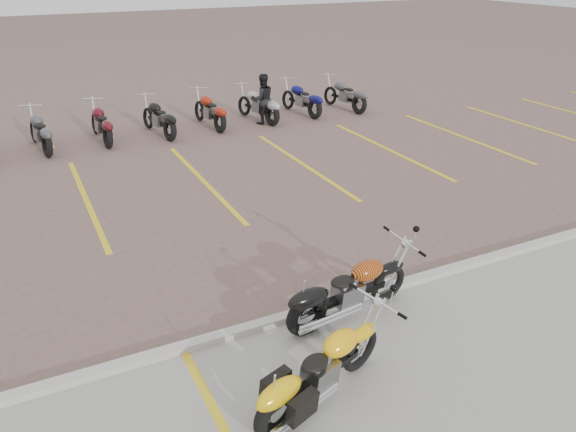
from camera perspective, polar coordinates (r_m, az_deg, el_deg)
name	(u,v)px	position (r m, az deg, el deg)	size (l,w,h in m)	color
ground	(274,253)	(10.26, -1.46, -3.73)	(100.00, 100.00, 0.00)	#725851
concrete_apron	(436,417)	(7.21, 14.81, -19.17)	(60.00, 5.00, 0.01)	#9E9B93
curb	(329,305)	(8.72, 4.18, -9.04)	(60.00, 0.18, 0.12)	#ADAAA3
parking_stripes	(203,181)	(13.66, -8.60, 3.56)	(38.00, 5.50, 0.01)	gold
yellow_cruiser	(316,372)	(6.91, 2.87, -15.57)	(2.07, 0.84, 0.88)	black
flame_cruiser	(345,292)	(8.33, 5.79, -7.71)	(2.18, 0.44, 0.90)	black
person_b	(263,99)	(18.15, -2.60, 11.79)	(0.77, 0.60, 1.58)	black
bg_bike_row	(100,124)	(17.13, -18.55, 8.89)	(17.45, 2.08, 1.10)	black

